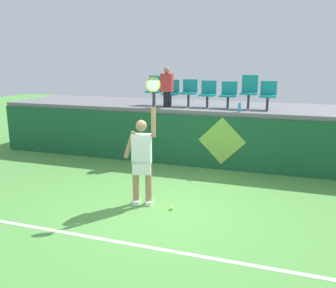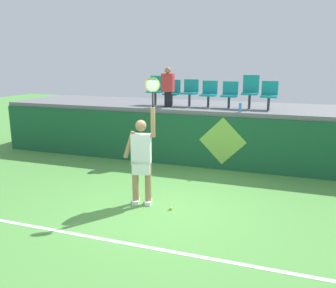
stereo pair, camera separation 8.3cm
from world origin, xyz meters
TOP-DOWN VIEW (x-y plane):
  - ground_plane at (0.00, 0.00)m, footprint 40.00×40.00m
  - court_back_wall at (0.00, 3.16)m, footprint 12.85×0.20m
  - spectator_platform at (0.00, 4.47)m, footprint 12.85×2.71m
  - court_baseline_stripe at (0.00, -1.40)m, footprint 11.57×0.08m
  - tennis_player at (-0.48, 0.20)m, footprint 0.74×0.34m
  - tennis_ball at (0.17, 0.09)m, footprint 0.07×0.07m
  - water_bottle at (1.00, 3.24)m, footprint 0.08×0.08m
  - stadium_chair_0 at (-1.65, 4.03)m, footprint 0.44×0.42m
  - stadium_chair_1 at (-1.13, 4.03)m, footprint 0.44×0.42m
  - stadium_chair_2 at (-0.58, 4.02)m, footprint 0.44×0.42m
  - stadium_chair_3 at (-0.02, 4.03)m, footprint 0.44×0.42m
  - stadium_chair_4 at (0.58, 4.02)m, footprint 0.44×0.42m
  - stadium_chair_5 at (1.14, 4.03)m, footprint 0.44×0.42m
  - stadium_chair_6 at (1.65, 4.03)m, footprint 0.44×0.42m
  - spectator_0 at (-1.13, 3.62)m, footprint 0.34×0.20m
  - wall_signage_mount at (0.60, 3.06)m, footprint 1.27×0.01m

SIDE VIEW (x-z plane):
  - ground_plane at x=0.00m, z-range 0.00..0.00m
  - wall_signage_mount at x=0.60m, z-range -0.71..0.71m
  - court_baseline_stripe at x=0.00m, z-range 0.00..0.01m
  - tennis_ball at x=0.17m, z-range 0.00..0.07m
  - court_back_wall at x=0.00m, z-range 0.00..1.43m
  - tennis_player at x=-0.48m, z-range -0.30..2.26m
  - spectator_platform at x=0.00m, z-range 1.43..1.55m
  - water_bottle at x=1.00m, z-range 1.55..1.79m
  - stadium_chair_4 at x=0.58m, z-range 1.59..2.33m
  - stadium_chair_3 at x=-0.02m, z-range 1.59..2.34m
  - stadium_chair_1 at x=-1.13m, z-range 1.59..2.35m
  - stadium_chair_6 at x=1.65m, z-range 1.60..2.37m
  - stadium_chair_2 at x=-0.58m, z-range 1.61..2.38m
  - stadium_chair_0 at x=-1.65m, z-range 1.60..2.47m
  - stadium_chair_5 at x=1.14m, z-range 1.60..2.53m
  - spectator_0 at x=-1.13m, z-range 1.57..2.71m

